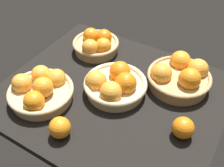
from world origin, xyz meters
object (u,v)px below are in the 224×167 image
object	(u,v)px
basket_near_left	(41,90)
basket_far_right	(180,76)
loose_orange_front_gap	(183,128)
loose_orange_back_gap	(60,128)
basket_far_left	(96,44)
basket_center	(115,84)

from	to	relation	value
basket_near_left	basket_far_right	xyz separation A→B (cm)	(42.09, 34.10, 0.40)
loose_orange_front_gap	loose_orange_back_gap	xyz separation A→B (cm)	(-34.72, -20.78, -0.03)
basket_far_right	loose_orange_front_gap	world-z (taller)	basket_far_right
basket_near_left	basket_far_left	bearing A→B (deg)	87.72
basket_center	loose_orange_back_gap	world-z (taller)	basket_center
basket_far_right	basket_far_left	size ratio (longest dim) A/B	1.18
basket_center	loose_orange_front_gap	bearing A→B (deg)	-11.16
basket_near_left	loose_orange_back_gap	world-z (taller)	basket_near_left
loose_orange_front_gap	basket_near_left	bearing A→B (deg)	-168.15
basket_near_left	basket_far_right	bearing A→B (deg)	39.01
basket_far_right	loose_orange_back_gap	distance (cm)	50.51
basket_near_left	basket_far_left	xyz separation A→B (cm)	(1.42, 35.68, 0.08)
basket_near_left	loose_orange_front_gap	size ratio (longest dim) A/B	3.32
basket_center	loose_orange_front_gap	size ratio (longest dim) A/B	3.30
basket_far_right	basket_center	xyz separation A→B (cm)	(-19.74, -17.34, -0.21)
basket_center	loose_orange_back_gap	xyz separation A→B (cm)	(-5.09, -26.63, -0.56)
loose_orange_front_gap	loose_orange_back_gap	world-z (taller)	same
basket_far_left	loose_orange_front_gap	world-z (taller)	basket_far_left
basket_center	loose_orange_front_gap	world-z (taller)	basket_center
basket_far_left	basket_center	distance (cm)	28.22
basket_center	basket_near_left	bearing A→B (deg)	-143.14
basket_far_left	loose_orange_front_gap	distance (cm)	56.30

